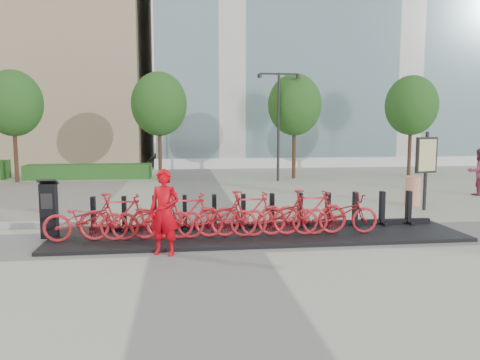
{
  "coord_description": "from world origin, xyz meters",
  "views": [
    {
      "loc": [
        -0.51,
        -10.44,
        2.62
      ],
      "look_at": [
        1.0,
        1.5,
        1.2
      ],
      "focal_mm": 35.0,
      "sensor_mm": 36.0,
      "label": 1
    }
  ],
  "objects": [
    {
      "name": "ground",
      "position": [
        0.0,
        0.0,
        0.0
      ],
      "size": [
        120.0,
        120.0,
        0.0
      ],
      "primitive_type": "plane",
      "color": "#999B86"
    },
    {
      "name": "glass_building",
      "position": [
        14.0,
        26.0,
        12.0
      ],
      "size": [
        32.0,
        16.0,
        24.0
      ],
      "primitive_type": "cube",
      "color": "slate",
      "rests_on": "ground"
    },
    {
      "name": "hedge_b",
      "position": [
        -5.0,
        13.2,
        0.35
      ],
      "size": [
        6.0,
        1.2,
        0.7
      ],
      "primitive_type": "cube",
      "color": "#28681F",
      "rests_on": "ground"
    },
    {
      "name": "tree_0",
      "position": [
        -8.0,
        12.0,
        3.59
      ],
      "size": [
        2.6,
        2.6,
        5.1
      ],
      "color": "#51301E",
      "rests_on": "ground"
    },
    {
      "name": "tree_1",
      "position": [
        -1.5,
        12.0,
        3.59
      ],
      "size": [
        2.6,
        2.6,
        5.1
      ],
      "color": "#51301E",
      "rests_on": "ground"
    },
    {
      "name": "tree_2",
      "position": [
        5.0,
        12.0,
        3.59
      ],
      "size": [
        2.6,
        2.6,
        5.1
      ],
      "color": "#51301E",
      "rests_on": "ground"
    },
    {
      "name": "tree_3",
      "position": [
        11.0,
        12.0,
        3.59
      ],
      "size": [
        2.6,
        2.6,
        5.1
      ],
      "color": "#51301E",
      "rests_on": "ground"
    },
    {
      "name": "streetlamp",
      "position": [
        4.0,
        11.0,
        3.13
      ],
      "size": [
        2.0,
        0.2,
        5.0
      ],
      "color": "black",
      "rests_on": "ground"
    },
    {
      "name": "dock_pad",
      "position": [
        1.3,
        0.3,
        0.04
      ],
      "size": [
        9.6,
        2.4,
        0.08
      ],
      "primitive_type": "cube",
      "color": "black",
      "rests_on": "ground"
    },
    {
      "name": "dock_rail_posts",
      "position": [
        1.36,
        0.77,
        0.51
      ],
      "size": [
        8.02,
        0.5,
        0.85
      ],
      "primitive_type": null,
      "color": "black",
      "rests_on": "dock_pad"
    },
    {
      "name": "bike_0",
      "position": [
        -2.6,
        -0.05,
        0.56
      ],
      "size": [
        1.82,
        0.63,
        0.96
      ],
      "primitive_type": "imported",
      "rotation": [
        0.0,
        0.0,
        1.57
      ],
      "color": "#B11B22",
      "rests_on": "dock_pad"
    },
    {
      "name": "bike_1",
      "position": [
        -1.88,
        -0.05,
        0.61
      ],
      "size": [
        1.77,
        0.5,
        1.06
      ],
      "primitive_type": "imported",
      "rotation": [
        0.0,
        0.0,
        1.57
      ],
      "color": "#B11B22",
      "rests_on": "dock_pad"
    },
    {
      "name": "bike_2",
      "position": [
        -1.16,
        -0.05,
        0.56
      ],
      "size": [
        1.82,
        0.63,
        0.96
      ],
      "primitive_type": "imported",
      "rotation": [
        0.0,
        0.0,
        1.57
      ],
      "color": "#B11B22",
      "rests_on": "dock_pad"
    },
    {
      "name": "bike_3",
      "position": [
        -0.44,
        -0.05,
        0.61
      ],
      "size": [
        1.77,
        0.5,
        1.06
      ],
      "primitive_type": "imported",
      "rotation": [
        0.0,
        0.0,
        1.57
      ],
      "color": "#B11B22",
      "rests_on": "dock_pad"
    },
    {
      "name": "bike_4",
      "position": [
        0.28,
        -0.05,
        0.56
      ],
      "size": [
        1.82,
        0.63,
        0.96
      ],
      "primitive_type": "imported",
      "rotation": [
        0.0,
        0.0,
        1.57
      ],
      "color": "#B11B22",
      "rests_on": "dock_pad"
    },
    {
      "name": "bike_5",
      "position": [
        1.0,
        -0.05,
        0.61
      ],
      "size": [
        1.77,
        0.5,
        1.06
      ],
      "primitive_type": "imported",
      "rotation": [
        0.0,
        0.0,
        1.57
      ],
      "color": "#B11B22",
      "rests_on": "dock_pad"
    },
    {
      "name": "bike_6",
      "position": [
        1.72,
        -0.05,
        0.56
      ],
      "size": [
        1.82,
        0.63,
        0.96
      ],
      "primitive_type": "imported",
      "rotation": [
        0.0,
        0.0,
        1.57
      ],
      "color": "#B11B22",
      "rests_on": "dock_pad"
    },
    {
      "name": "bike_7",
      "position": [
        2.44,
        -0.05,
        0.61
      ],
      "size": [
        1.77,
        0.5,
        1.06
      ],
      "primitive_type": "imported",
      "rotation": [
        0.0,
        0.0,
        1.57
      ],
      "color": "#B11B22",
      "rests_on": "dock_pad"
    },
    {
      "name": "bike_8",
      "position": [
        3.16,
        -0.05,
        0.56
      ],
      "size": [
        1.82,
        0.63,
        0.96
      ],
      "primitive_type": "imported",
      "rotation": [
        0.0,
        0.0,
        1.57
      ],
      "color": "#B11B22",
      "rests_on": "dock_pad"
    },
    {
      "name": "kiosk",
      "position": [
        -3.48,
        0.39,
        0.73
      ],
      "size": [
        0.43,
        0.36,
        1.36
      ],
      "rotation": [
        0.0,
        0.0,
        0.03
      ],
      "color": "black",
      "rests_on": "dock_pad"
    },
    {
      "name": "worker_red",
      "position": [
        -0.86,
        -1.06,
        0.87
      ],
      "size": [
        0.75,
        0.63,
        1.75
      ],
      "primitive_type": "imported",
      "rotation": [
        0.0,
        0.0,
        -0.4
      ],
      "color": "red",
      "rests_on": "ground"
    },
    {
      "name": "pedestrian",
      "position": [
        10.54,
        5.69,
        0.88
      ],
      "size": [
        0.87,
        0.69,
        1.75
      ],
      "primitive_type": "imported",
      "rotation": [
        0.0,
        0.0,
        3.11
      ],
      "color": "#8E314F",
      "rests_on": "ground"
    },
    {
      "name": "construction_barrel",
      "position": [
        7.01,
        3.89,
        0.48
      ],
      "size": [
        0.64,
        0.64,
        0.96
      ],
      "primitive_type": "cylinder",
      "rotation": [
        0.0,
        0.0,
        -0.37
      ],
      "color": "#E9530E",
      "rests_on": "ground"
    },
    {
      "name": "map_sign",
      "position": [
        6.94,
        3.0,
        1.6
      ],
      "size": [
        0.79,
        0.35,
        2.42
      ],
      "rotation": [
        0.0,
        0.0,
        0.31
      ],
      "color": "black",
      "rests_on": "ground"
    }
  ]
}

